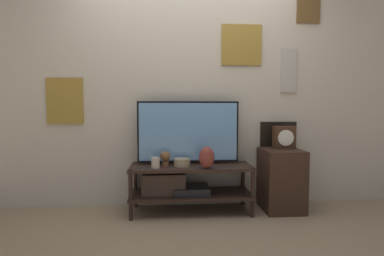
{
  "coord_description": "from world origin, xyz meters",
  "views": [
    {
      "loc": [
        -0.21,
        -2.74,
        1.07
      ],
      "look_at": [
        0.01,
        0.27,
        0.87
      ],
      "focal_mm": 28.0,
      "sensor_mm": 36.0,
      "label": 1
    }
  ],
  "objects_px": {
    "decorative_bust": "(165,158)",
    "vase_wide_bowl": "(182,162)",
    "candle_jar": "(155,163)",
    "mantel_clock": "(284,137)",
    "vase_urn_stoneware": "(207,158)",
    "television": "(188,132)"
  },
  "relations": [
    {
      "from": "decorative_bust",
      "to": "vase_wide_bowl",
      "type": "bearing_deg",
      "value": -5.06
    },
    {
      "from": "candle_jar",
      "to": "mantel_clock",
      "type": "relative_size",
      "value": 0.46
    },
    {
      "from": "decorative_bust",
      "to": "mantel_clock",
      "type": "xyz_separation_m",
      "value": [
        1.25,
        0.09,
        0.19
      ]
    },
    {
      "from": "vase_urn_stoneware",
      "to": "vase_wide_bowl",
      "type": "relative_size",
      "value": 1.29
    },
    {
      "from": "vase_wide_bowl",
      "to": "mantel_clock",
      "type": "bearing_deg",
      "value": 5.32
    },
    {
      "from": "television",
      "to": "vase_urn_stoneware",
      "type": "bearing_deg",
      "value": -58.28
    },
    {
      "from": "candle_jar",
      "to": "vase_urn_stoneware",
      "type": "bearing_deg",
      "value": -5.46
    },
    {
      "from": "decorative_bust",
      "to": "candle_jar",
      "type": "bearing_deg",
      "value": -135.03
    },
    {
      "from": "candle_jar",
      "to": "mantel_clock",
      "type": "distance_m",
      "value": 1.38
    },
    {
      "from": "candle_jar",
      "to": "vase_wide_bowl",
      "type": "bearing_deg",
      "value": 16.69
    },
    {
      "from": "candle_jar",
      "to": "decorative_bust",
      "type": "bearing_deg",
      "value": 44.97
    },
    {
      "from": "vase_urn_stoneware",
      "to": "mantel_clock",
      "type": "distance_m",
      "value": 0.9
    },
    {
      "from": "decorative_bust",
      "to": "mantel_clock",
      "type": "bearing_deg",
      "value": 3.94
    },
    {
      "from": "television",
      "to": "decorative_bust",
      "type": "height_order",
      "value": "television"
    },
    {
      "from": "vase_wide_bowl",
      "to": "television",
      "type": "bearing_deg",
      "value": 62.53
    },
    {
      "from": "decorative_bust",
      "to": "mantel_clock",
      "type": "height_order",
      "value": "mantel_clock"
    },
    {
      "from": "vase_wide_bowl",
      "to": "decorative_bust",
      "type": "bearing_deg",
      "value": 174.94
    },
    {
      "from": "vase_wide_bowl",
      "to": "decorative_bust",
      "type": "relative_size",
      "value": 1.08
    },
    {
      "from": "candle_jar",
      "to": "television",
      "type": "bearing_deg",
      "value": 32.99
    },
    {
      "from": "television",
      "to": "vase_urn_stoneware",
      "type": "height_order",
      "value": "television"
    },
    {
      "from": "vase_urn_stoneware",
      "to": "decorative_bust",
      "type": "height_order",
      "value": "vase_urn_stoneware"
    },
    {
      "from": "television",
      "to": "mantel_clock",
      "type": "height_order",
      "value": "television"
    }
  ]
}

